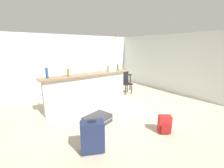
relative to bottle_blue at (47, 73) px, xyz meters
The scene contains 17 objects.
ground_plane 2.39m from the bottle_blue, 13.13° to the right, with size 13.00×13.00×0.05m, color beige.
wall_back 3.25m from the bottle_blue, 53.03° to the left, with size 6.60×0.10×2.50m, color silver.
wall_right 5.01m from the bottle_blue, ahead, with size 0.10×6.00×2.50m, color silver.
partition_half_wall 1.42m from the bottle_blue, ahead, with size 2.80×0.20×1.08m, color silver.
bar_countertop 1.23m from the bottle_blue, ahead, with size 2.96×0.40×0.05m, color #93704C.
bottle_blue is the anchor object (origin of this frame).
bottle_amber 0.57m from the bottle_blue, 11.13° to the right, with size 0.06×0.06×0.23m, color #9E661E.
bottle_clear 1.21m from the bottle_blue, ahead, with size 0.06×0.06×0.22m, color silver.
bottle_white 1.83m from the bottle_blue, ahead, with size 0.07×0.07×0.26m, color silver.
bottle_green 2.43m from the bottle_blue, ahead, with size 0.06×0.06×0.23m, color #2D6B38.
grocery_bag 2.11m from the bottle_blue, ahead, with size 0.26×0.18×0.22m, color silver.
dining_table 3.45m from the bottle_blue, 16.91° to the left, with size 1.10×0.80×0.74m.
dining_chair_near_partition 3.33m from the bottle_blue, ahead, with size 0.44×0.44×0.93m.
pendant_lamp 3.44m from the bottle_blue, 18.66° to the left, with size 0.34×0.34×0.72m.
suitcase_flat_charcoal 1.89m from the bottle_blue, 54.75° to the right, with size 0.89×0.66×0.22m.
backpack_red 3.33m from the bottle_blue, 52.59° to the right, with size 0.34×0.33×0.42m.
suitcase_upright_navy 2.32m from the bottle_blue, 83.81° to the right, with size 0.50×0.40×0.67m.
Camera 1 is at (-2.89, -3.89, 1.98)m, focal length 24.06 mm.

